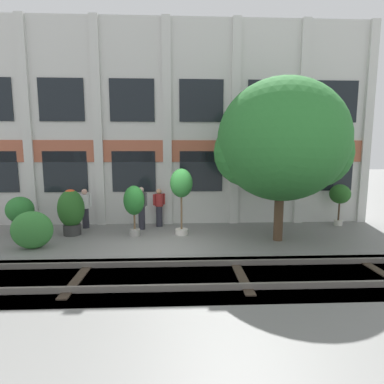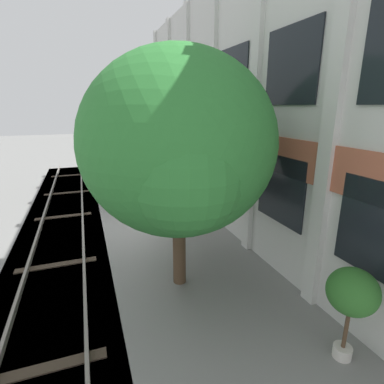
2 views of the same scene
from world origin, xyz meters
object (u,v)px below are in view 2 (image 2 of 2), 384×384
at_px(potted_plant_tall_urn, 158,183).
at_px(topiary_hedge, 118,184).
at_px(potted_plant_fluted_column, 144,172).
at_px(scooter_second_parked, 143,168).
at_px(broadleaf_tree, 178,149).
at_px(potted_plant_terracotta_small, 173,179).
at_px(resident_watching_tracks, 183,190).
at_px(potted_plant_low_pan, 352,294).
at_px(scooter_near_curb, 110,177).
at_px(resident_near_plants, 173,179).
at_px(potted_plant_stone_basin, 152,177).
at_px(resident_by_doorway, 198,195).

distance_m(potted_plant_tall_urn, topiary_hedge, 3.38).
distance_m(potted_plant_fluted_column, scooter_second_parked, 3.16).
relative_size(broadleaf_tree, potted_plant_tall_urn, 2.95).
xyz_separation_m(potted_plant_terracotta_small, resident_watching_tracks, (-1.58, 0.86, -0.91)).
bearing_deg(potted_plant_terracotta_small, potted_plant_low_pan, 9.60).
height_order(potted_plant_low_pan, scooter_near_curb, potted_plant_low_pan).
height_order(potted_plant_low_pan, resident_near_plants, potted_plant_low_pan).
xyz_separation_m(scooter_near_curb, topiary_hedge, (2.31, 0.19, 0.17)).
bearing_deg(scooter_near_curb, resident_watching_tracks, -177.74).
bearing_deg(potted_plant_stone_basin, resident_by_doorway, 19.51).
relative_size(potted_plant_terracotta_small, scooter_near_curb, 1.89).
xyz_separation_m(broadleaf_tree, potted_plant_tall_urn, (-5.09, 0.72, -2.10)).
height_order(potted_plant_terracotta_small, topiary_hedge, potted_plant_terracotta_small).
relative_size(potted_plant_low_pan, resident_by_doorway, 1.10).
xyz_separation_m(scooter_second_parked, topiary_hedge, (4.23, -2.03, 0.17)).
bearing_deg(resident_near_plants, resident_watching_tracks, 54.38).
height_order(potted_plant_fluted_column, scooter_second_parked, potted_plant_fluted_column).
height_order(potted_plant_stone_basin, resident_by_doorway, potted_plant_stone_basin).
xyz_separation_m(potted_plant_fluted_column, scooter_near_curb, (-1.17, -1.72, -0.41)).
height_order(potted_plant_tall_urn, topiary_hedge, potted_plant_tall_urn).
relative_size(scooter_near_curb, scooter_second_parked, 0.95).
bearing_deg(resident_watching_tracks, potted_plant_stone_basin, -46.90).
distance_m(scooter_second_parked, resident_watching_tracks, 7.44).
xyz_separation_m(scooter_near_curb, resident_by_doorway, (6.17, 2.89, 0.41)).
bearing_deg(resident_near_plants, potted_plant_tall_urn, 30.72).
xyz_separation_m(broadleaf_tree, scooter_near_curb, (-10.45, -0.76, -2.92)).
distance_m(broadleaf_tree, potted_plant_tall_urn, 5.55).
bearing_deg(potted_plant_tall_urn, resident_by_doorway, 60.16).
relative_size(broadleaf_tree, scooter_second_parked, 3.99).
bearing_deg(scooter_second_parked, potted_plant_low_pan, 94.78).
height_order(broadleaf_tree, potted_plant_low_pan, broadleaf_tree).
bearing_deg(broadleaf_tree, scooter_near_curb, -175.85).
height_order(scooter_second_parked, resident_near_plants, resident_near_plants).
bearing_deg(potted_plant_low_pan, resident_near_plants, 179.92).
bearing_deg(topiary_hedge, broadleaf_tree, 4.01).
relative_size(scooter_near_curb, topiary_hedge, 1.05).
xyz_separation_m(potted_plant_tall_urn, potted_plant_low_pan, (8.33, 1.26, 0.02)).
height_order(scooter_second_parked, resident_by_doorway, resident_by_doorway).
relative_size(resident_by_doorway, topiary_hedge, 1.26).
relative_size(scooter_second_parked, resident_watching_tracks, 0.82).
height_order(potted_plant_low_pan, resident_watching_tracks, potted_plant_low_pan).
bearing_deg(resident_watching_tracks, resident_by_doorway, 148.85).
bearing_deg(potted_plant_tall_urn, resident_near_plants, 149.47).
bearing_deg(resident_near_plants, scooter_near_curb, -77.97).
distance_m(potted_plant_stone_basin, potted_plant_low_pan, 10.74).
distance_m(scooter_near_curb, topiary_hedge, 2.32).
xyz_separation_m(potted_plant_terracotta_small, topiary_hedge, (-4.77, -1.44, -1.21)).
distance_m(potted_plant_terracotta_small, scooter_second_parked, 9.13).
bearing_deg(scooter_near_curb, resident_by_doorway, -176.89).
xyz_separation_m(potted_plant_stone_basin, potted_plant_fluted_column, (-1.82, -0.05, -0.11)).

